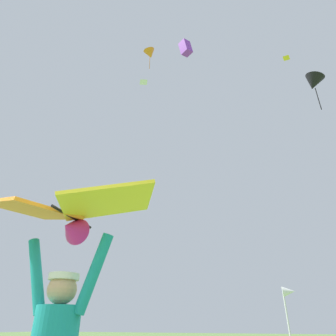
# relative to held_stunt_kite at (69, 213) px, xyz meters

# --- Properties ---
(held_stunt_kite) EXTENTS (1.65, 0.98, 0.39)m
(held_stunt_kite) POSITION_rel_held_stunt_kite_xyz_m (0.00, 0.00, 0.00)
(held_stunt_kite) COLOR black
(distant_kite_yellow_overhead_distant) EXTENTS (0.65, 0.65, 0.16)m
(distant_kite_yellow_overhead_distant) POSITION_rel_held_stunt_kite_xyz_m (3.27, 17.65, 18.07)
(distant_kite_yellow_overhead_distant) COLOR yellow
(distant_kite_orange_low_right) EXTENTS (1.23, 1.32, 2.18)m
(distant_kite_orange_low_right) POSITION_rel_held_stunt_kite_xyz_m (-6.50, 12.87, 18.17)
(distant_kite_orange_low_right) COLOR orange
(distant_kite_white_mid_left) EXTENTS (0.80, 0.80, 0.16)m
(distant_kite_white_mid_left) POSITION_rel_held_stunt_kite_xyz_m (-9.02, 16.32, 19.22)
(distant_kite_white_mid_left) COLOR white
(distant_kite_black_mid_right) EXTENTS (1.33, 1.26, 2.68)m
(distant_kite_black_mid_right) POSITION_rel_held_stunt_kite_xyz_m (4.09, 13.98, 11.93)
(distant_kite_black_mid_right) COLOR black
(distant_kite_purple_far_center) EXTENTS (0.96, 1.00, 1.14)m
(distant_kite_purple_far_center) POSITION_rel_held_stunt_kite_xyz_m (-3.31, 12.33, 16.72)
(distant_kite_purple_far_center) COLOR purple
(marker_flag) EXTENTS (0.30, 0.24, 2.11)m
(marker_flag) POSITION_rel_held_stunt_kite_xyz_m (1.19, 6.66, -0.28)
(marker_flag) COLOR silver
(marker_flag) RESTS_ON ground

